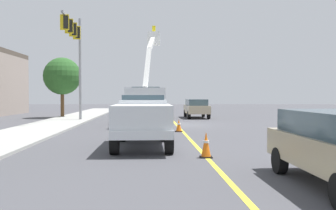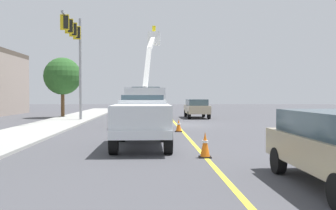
{
  "view_description": "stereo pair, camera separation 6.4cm",
  "coord_description": "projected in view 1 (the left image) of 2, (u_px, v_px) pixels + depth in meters",
  "views": [
    {
      "loc": [
        -26.29,
        0.81,
        2.05
      ],
      "look_at": [
        -1.03,
        0.6,
        1.4
      ],
      "focal_mm": 40.56,
      "sensor_mm": 36.0,
      "label": 1
    },
    {
      "loc": [
        -26.29,
        0.74,
        2.05
      ],
      "look_at": [
        -1.03,
        0.6,
        1.4
      ],
      "focal_mm": 40.56,
      "sensor_mm": 36.0,
      "label": 2
    }
  ],
  "objects": [
    {
      "name": "ground",
      "position": [
        176.0,
        125.0,
        26.34
      ],
      "size": [
        120.0,
        120.0,
        0.0
      ],
      "primitive_type": "plane",
      "color": "#47474C"
    },
    {
      "name": "sidewalk_far_side",
      "position": [
        54.0,
        124.0,
        25.92
      ],
      "size": [
        60.1,
        6.07,
        0.12
      ],
      "primitive_type": "cube",
      "rotation": [
        0.0,
        0.0,
        0.04
      ],
      "color": "#9E9E99",
      "rests_on": "ground"
    },
    {
      "name": "lane_centre_stripe",
      "position": [
        176.0,
        125.0,
        26.34
      ],
      "size": [
        49.96,
        2.22,
        0.01
      ],
      "primitive_type": "cube",
      "rotation": [
        0.0,
        0.0,
        0.04
      ],
      "color": "yellow",
      "rests_on": "ground"
    },
    {
      "name": "utility_bucket_truck",
      "position": [
        146.0,
        101.0,
        26.76
      ],
      "size": [
        8.3,
        2.86,
        7.1
      ],
      "color": "silver",
      "rests_on": "ground"
    },
    {
      "name": "service_pickup_truck",
      "position": [
        143.0,
        119.0,
        14.94
      ],
      "size": [
        5.68,
        2.38,
        2.06
      ],
      "color": "silver",
      "rests_on": "ground"
    },
    {
      "name": "passing_minivan",
      "position": [
        196.0,
        107.0,
        34.32
      ],
      "size": [
        4.87,
        2.11,
        1.69
      ],
      "color": "tan",
      "rests_on": "ground"
    },
    {
      "name": "traffic_cone_leading",
      "position": [
        206.0,
        145.0,
        12.45
      ],
      "size": [
        0.4,
        0.4,
        0.85
      ],
      "color": "black",
      "rests_on": "ground"
    },
    {
      "name": "traffic_cone_mid_front",
      "position": [
        179.0,
        126.0,
        21.27
      ],
      "size": [
        0.4,
        0.4,
        0.71
      ],
      "color": "black",
      "rests_on": "ground"
    },
    {
      "name": "traffic_cone_mid_rear",
      "position": [
        171.0,
        116.0,
        30.28
      ],
      "size": [
        0.4,
        0.4,
        0.81
      ],
      "color": "black",
      "rests_on": "ground"
    },
    {
      "name": "traffic_signal_mast",
      "position": [
        75.0,
        44.0,
        28.1
      ],
      "size": [
        6.32,
        0.74,
        8.16
      ],
      "color": "gray",
      "rests_on": "ground"
    },
    {
      "name": "street_tree_right",
      "position": [
        62.0,
        76.0,
        34.48
      ],
      "size": [
        3.38,
        3.38,
        5.49
      ],
      "color": "brown",
      "rests_on": "ground"
    }
  ]
}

